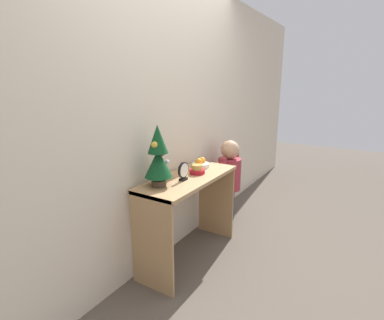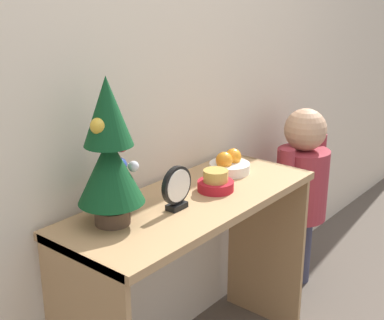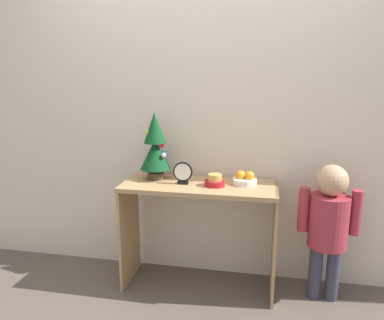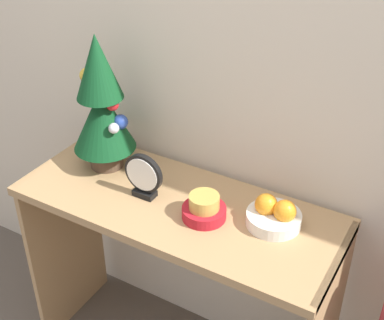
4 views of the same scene
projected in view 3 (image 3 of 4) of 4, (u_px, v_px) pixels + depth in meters
name	position (u px, v px, depth m)	size (l,w,h in m)	color
ground_plane	(193.00, 302.00, 2.55)	(12.00, 12.00, 0.00)	brown
back_wall	(206.00, 112.00, 2.72)	(7.00, 0.05, 2.50)	beige
console_table	(199.00, 210.00, 2.62)	(1.07, 0.43, 0.78)	tan
mini_tree	(155.00, 146.00, 2.65)	(0.22, 0.22, 0.48)	#4C3828
fruit_bowl	(245.00, 179.00, 2.57)	(0.17, 0.17, 0.09)	silver
singing_bowl	(215.00, 181.00, 2.53)	(0.14, 0.14, 0.08)	#AD1923
desk_clock	(183.00, 173.00, 2.57)	(0.13, 0.04, 0.15)	black
child_figure	(329.00, 220.00, 2.47)	(0.40, 0.26, 0.95)	#38384C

